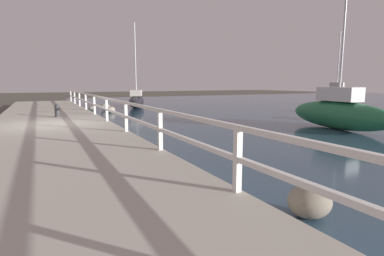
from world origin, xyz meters
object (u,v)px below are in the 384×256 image
(sailboat_red, at_px, (336,96))
(sailboat_black, at_px, (136,100))
(mooring_bollard, at_px, (57,110))
(sailboat_green, at_px, (338,112))

(sailboat_red, relative_size, sailboat_black, 0.97)
(mooring_bollard, height_order, sailboat_red, sailboat_red)
(sailboat_red, bearing_deg, sailboat_green, -166.81)
(sailboat_red, xyz_separation_m, sailboat_green, (-13.15, -10.18, -0.12))
(mooring_bollard, distance_m, sailboat_green, 13.15)
(sailboat_green, bearing_deg, sailboat_red, 43.29)
(sailboat_red, relative_size, sailboat_green, 0.88)
(sailboat_red, distance_m, sailboat_green, 16.63)
(mooring_bollard, xyz_separation_m, sailboat_black, (6.45, 8.17, -0.08))
(sailboat_green, xyz_separation_m, sailboat_black, (-4.40, 15.61, -0.15))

